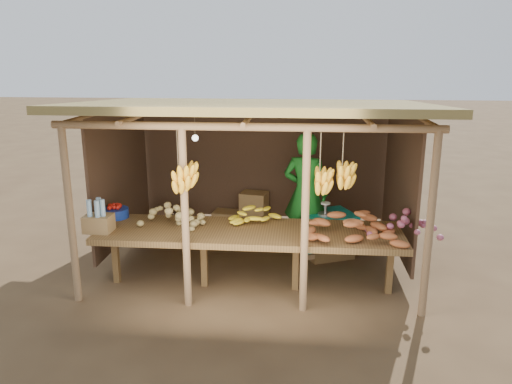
{
  "coord_description": "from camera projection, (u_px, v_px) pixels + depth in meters",
  "views": [
    {
      "loc": [
        0.63,
        -6.96,
        2.94
      ],
      "look_at": [
        0.0,
        0.0,
        1.05
      ],
      "focal_mm": 35.0,
      "sensor_mm": 36.0,
      "label": 1
    }
  ],
  "objects": [
    {
      "name": "vendor",
      "position": [
        305.0,
        194.0,
        7.56
      ],
      "size": [
        0.78,
        0.61,
        1.88
      ],
      "primitive_type": "imported",
      "rotation": [
        0.0,
        0.0,
        2.88
      ],
      "color": "#186F20",
      "rests_on": "ground"
    },
    {
      "name": "burlap_sacks",
      "position": [
        173.0,
        220.0,
        8.44
      ],
      "size": [
        0.89,
        0.47,
        0.63
      ],
      "color": "#4C3423",
      "rests_on": "ground"
    },
    {
      "name": "banana_pile",
      "position": [
        254.0,
        210.0,
        6.64
      ],
      "size": [
        0.67,
        0.51,
        0.35
      ],
      "primitive_type": null,
      "rotation": [
        0.0,
        0.0,
        -0.27
      ],
      "color": "yellow",
      "rests_on": "counter"
    },
    {
      "name": "counter",
      "position": [
        249.0,
        235.0,
        6.41
      ],
      "size": [
        3.9,
        1.05,
        0.8
      ],
      "color": "brown",
      "rests_on": "ground"
    },
    {
      "name": "tarp_crate",
      "position": [
        327.0,
        233.0,
        7.57
      ],
      "size": [
        0.93,
        0.88,
        0.88
      ],
      "color": "brown",
      "rests_on": "ground"
    },
    {
      "name": "potato_heap",
      "position": [
        171.0,
        212.0,
        6.54
      ],
      "size": [
        0.96,
        0.67,
        0.36
      ],
      "primitive_type": null,
      "rotation": [
        0.0,
        0.0,
        0.17
      ],
      "color": "#9F8B52",
      "rests_on": "counter"
    },
    {
      "name": "bottle_box",
      "position": [
        98.0,
        219.0,
        6.3
      ],
      "size": [
        0.34,
        0.27,
        0.43
      ],
      "color": "olive",
      "rests_on": "counter"
    },
    {
      "name": "sweet_potato_heap",
      "position": [
        351.0,
        223.0,
        6.12
      ],
      "size": [
        1.22,
        0.88,
        0.36
      ],
      "primitive_type": null,
      "rotation": [
        0.0,
        0.0,
        -0.22
      ],
      "color": "#A8572B",
      "rests_on": "counter"
    },
    {
      "name": "carton_stack",
      "position": [
        245.0,
        215.0,
        8.61
      ],
      "size": [
        0.98,
        0.44,
        0.7
      ],
      "color": "olive",
      "rests_on": "ground"
    },
    {
      "name": "onion_heap",
      "position": [
        401.0,
        220.0,
        6.21
      ],
      "size": [
        1.03,
        0.77,
        0.36
      ],
      "primitive_type": null,
      "rotation": [
        0.0,
        0.0,
        -0.26
      ],
      "color": "#B85974",
      "rests_on": "counter"
    },
    {
      "name": "stall_structure",
      "position": [
        257.0,
        134.0,
        6.94
      ],
      "size": [
        4.7,
        3.5,
        2.43
      ],
      "color": "#95714D",
      "rests_on": "ground"
    },
    {
      "name": "tomato_basin",
      "position": [
        115.0,
        212.0,
        6.88
      ],
      "size": [
        0.36,
        0.36,
        0.19
      ],
      "rotation": [
        0.0,
        0.0,
        0.41
      ],
      "color": "navy",
      "rests_on": "counter"
    },
    {
      "name": "ground",
      "position": [
        256.0,
        259.0,
        7.52
      ],
      "size": [
        60.0,
        60.0,
        0.0
      ],
      "primitive_type": "plane",
      "color": "brown",
      "rests_on": "ground"
    }
  ]
}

